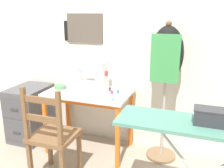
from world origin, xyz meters
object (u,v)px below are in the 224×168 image
thread_spool_far_edge (118,92)px  storage_box (211,117)px  scissors (115,100)px  ironing_board (206,131)px  thread_spool_near_machine (110,89)px  thread_spool_mid_table (112,92)px  filing_cabinet (31,113)px  wooden_chair (52,136)px  sewing_machine (93,77)px  dress_form (166,62)px  fabric_bowl (60,87)px

thread_spool_far_edge → storage_box: (0.90, -0.78, 0.17)m
scissors → ironing_board: (0.83, -0.58, 0.08)m
thread_spool_near_machine → ironing_board: ironing_board is taller
thread_spool_mid_table → storage_box: size_ratio=0.20×
storage_box → thread_spool_near_machine: bearing=140.7°
ironing_board → storage_box: 0.10m
filing_cabinet → wooden_chair: bearing=-40.7°
filing_cabinet → storage_box: size_ratio=2.91×
sewing_machine → wooden_chair: 0.81m
filing_cabinet → dress_form: bearing=3.6°
scissors → dress_form: dress_form is taller
fabric_bowl → storage_box: storage_box is taller
thread_spool_far_edge → sewing_machine: bearing=172.1°
wooden_chair → filing_cabinet: bearing=139.3°
scissors → ironing_board: 1.02m
fabric_bowl → thread_spool_near_machine: same height
sewing_machine → ironing_board: (1.18, -0.83, -0.07)m
fabric_bowl → thread_spool_near_machine: size_ratio=3.21×
ironing_board → fabric_bowl: bearing=154.4°
sewing_machine → thread_spool_near_machine: size_ratio=8.58×
sewing_machine → scissors: size_ratio=2.95×
thread_spool_mid_table → storage_box: (0.96, -0.74, 0.16)m
fabric_bowl → thread_spool_mid_table: 0.62m
sewing_machine → filing_cabinet: size_ratio=0.54×
fabric_bowl → thread_spool_near_machine: (0.56, 0.10, -0.00)m
sewing_machine → fabric_bowl: 0.40m
sewing_machine → ironing_board: sewing_machine is taller
thread_spool_mid_table → scissors: bearing=-60.6°
scissors → thread_spool_far_edge: bearing=100.8°
thread_spool_mid_table → filing_cabinet: size_ratio=0.07×
thread_spool_far_edge → dress_form: (0.48, 0.08, 0.34)m
scissors → thread_spool_near_machine: size_ratio=2.91×
fabric_bowl → scissors: 0.73m
fabric_bowl → ironing_board: 1.72m
fabric_bowl → filing_cabinet: fabric_bowl is taller
dress_form → thread_spool_far_edge: bearing=-170.7°
fabric_bowl → wooden_chair: 0.71m
scissors → ironing_board: bearing=-34.9°
wooden_chair → sewing_machine: bearing=80.5°
scissors → storage_box: (0.86, -0.57, 0.18)m
thread_spool_near_machine → wooden_chair: size_ratio=0.04×
scissors → thread_spool_mid_table: 0.20m
fabric_bowl → dress_form: (1.15, 0.13, 0.33)m
thread_spool_mid_table → ironing_board: size_ratio=0.04×
fabric_bowl → filing_cabinet: bearing=176.9°
thread_spool_mid_table → wooden_chair: size_ratio=0.05×
thread_spool_far_edge → dress_form: 0.59m
thread_spool_far_edge → filing_cabinet: thread_spool_far_edge is taller
thread_spool_mid_table → storage_box: storage_box is taller
thread_spool_mid_table → dress_form: size_ratio=0.03×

